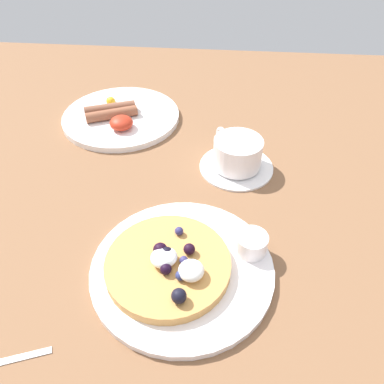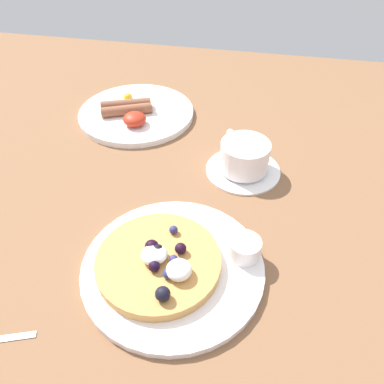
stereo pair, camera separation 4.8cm
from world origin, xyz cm
name	(u,v)px [view 2 (the right image)]	position (x,y,z in cm)	size (l,w,h in cm)	color
ground_plane	(174,209)	(0.00, 0.00, -1.50)	(153.51, 130.34, 3.00)	brown
pancake_plate	(173,267)	(2.99, -13.21, 0.55)	(25.29, 25.29, 1.09)	white
pancake_with_berries	(159,262)	(1.27, -13.85, 2.18)	(17.11, 17.11, 3.58)	#CD904A
syrup_ramekin	(245,248)	(12.42, -9.57, 2.59)	(4.51, 4.51, 2.91)	white
breakfast_plate	(136,113)	(-14.40, 25.18, 0.63)	(24.87, 24.87, 1.26)	white
fried_breakfast	(129,109)	(-15.48, 23.92, 2.28)	(11.68, 14.82, 2.79)	brown
coffee_saucer	(243,169)	(10.41, 10.51, 0.40)	(13.48, 13.48, 0.80)	white
coffee_cup	(244,155)	(10.33, 10.62, 3.50)	(8.70, 10.62, 5.22)	white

